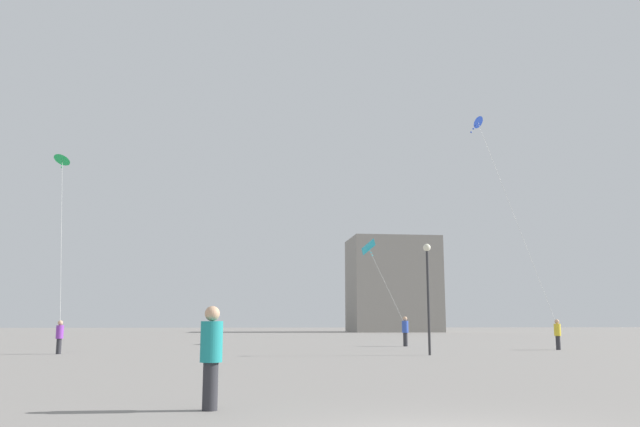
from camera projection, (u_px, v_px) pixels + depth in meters
person_in_blue at (405, 330)px, 39.91m from camera, size 0.40×0.40×1.84m
person_in_purple at (60, 336)px, 30.62m from camera, size 0.35×0.35×1.59m
person_in_teal at (211, 353)px, 11.41m from camera, size 0.40×0.40×1.83m
person_in_yellow at (558, 333)px, 35.05m from camera, size 0.36×0.36×1.65m
kite_emerald_diamond at (62, 161)px, 40.63m from camera, size 3.86×9.45×10.79m
kite_cobalt_diamond at (480, 128)px, 36.76m from camera, size 4.44×0.85×11.93m
kite_cyan_delta at (368, 247)px, 44.75m from camera, size 2.14×5.05×5.87m
building_left_hall at (393, 285)px, 94.17m from camera, size 12.86×10.42×13.67m
lamppost_east at (428, 280)px, 30.02m from camera, size 0.36×0.36×5.18m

